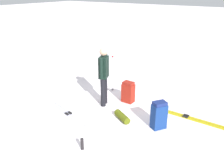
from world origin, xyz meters
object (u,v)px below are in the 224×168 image
object	(u,v)px
skier_standing	(104,74)
thermos_bottle	(82,144)
ski_pair_far	(68,114)
backpack_large_dark	(159,115)
backpack_bright	(128,92)
ski_pair_near	(186,117)
sleeping_mat_rolled	(122,117)
ski_poles_planted_near	(110,72)

from	to	relation	value
skier_standing	thermos_bottle	world-z (taller)	skier_standing
ski_pair_far	backpack_large_dark	size ratio (longest dim) A/B	2.40
backpack_bright	ski_pair_far	bearing A→B (deg)	59.85
ski_pair_near	thermos_bottle	distance (m)	2.94
ski_pair_near	ski_pair_far	bearing A→B (deg)	31.87
ski_pair_near	backpack_large_dark	bearing A→B (deg)	66.20
skier_standing	thermos_bottle	size ratio (longest dim) A/B	6.54
backpack_bright	thermos_bottle	distance (m)	2.57
ski_pair_near	sleeping_mat_rolled	bearing A→B (deg)	38.92
backpack_bright	sleeping_mat_rolled	world-z (taller)	backpack_bright
ski_pair_far	ski_poles_planted_near	bearing A→B (deg)	-90.73
thermos_bottle	ski_pair_far	bearing A→B (deg)	-35.27
ski_poles_planted_near	thermos_bottle	xyz separation A→B (m)	(-1.29, 2.90, -0.55)
ski_pair_far	backpack_large_dark	bearing A→B (deg)	-161.30
skier_standing	sleeping_mat_rolled	bearing A→B (deg)	153.44
ski_pair_near	sleeping_mat_rolled	world-z (taller)	sleeping_mat_rolled
ski_poles_planted_near	skier_standing	bearing A→B (deg)	114.35
ski_poles_planted_near	backpack_large_dark	bearing A→B (deg)	152.27
ski_pair_far	thermos_bottle	bearing A→B (deg)	144.73
backpack_bright	ski_poles_planted_near	xyz separation A→B (m)	(0.90, -0.37, 0.36)
ski_pair_far	sleeping_mat_rolled	xyz separation A→B (m)	(-1.35, -0.60, 0.08)
ski_pair_near	sleeping_mat_rolled	distance (m)	1.71
backpack_bright	thermos_bottle	world-z (taller)	backpack_bright
ski_pair_far	sleeping_mat_rolled	size ratio (longest dim) A/B	3.07
skier_standing	sleeping_mat_rolled	xyz separation A→B (m)	(-0.92, 0.46, -0.86)
ski_pair_far	backpack_bright	size ratio (longest dim) A/B	2.65
ski_pair_near	ski_pair_far	distance (m)	3.16
ski_poles_planted_near	sleeping_mat_rolled	size ratio (longest dim) A/B	2.20
backpack_bright	thermos_bottle	xyz separation A→B (m)	(-0.39, 2.53, -0.18)
ski_pair_near	thermos_bottle	bearing A→B (deg)	62.25
ski_pair_far	backpack_large_dark	distance (m)	2.44
ski_poles_planted_near	sleeping_mat_rolled	distance (m)	2.00
skier_standing	ski_poles_planted_near	distance (m)	1.04
skier_standing	backpack_large_dark	size ratio (longest dim) A/B	2.41
skier_standing	backpack_bright	world-z (taller)	skier_standing
ski_poles_planted_near	ski_pair_far	bearing A→B (deg)	89.27
backpack_large_dark	skier_standing	bearing A→B (deg)	-8.51
skier_standing	backpack_bright	bearing A→B (deg)	-131.88
ski_pair_near	ski_pair_far	world-z (taller)	same
backpack_large_dark	ski_pair_near	bearing A→B (deg)	-113.80
thermos_bottle	ski_pair_near	bearing A→B (deg)	-117.75
ski_pair_far	backpack_bright	bearing A→B (deg)	-120.15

